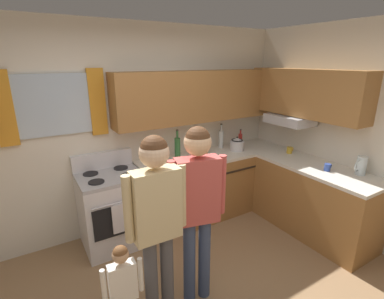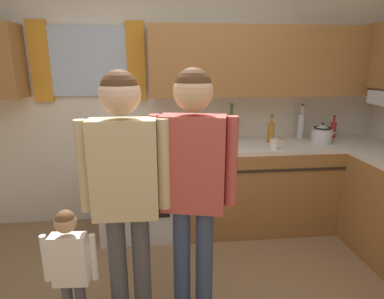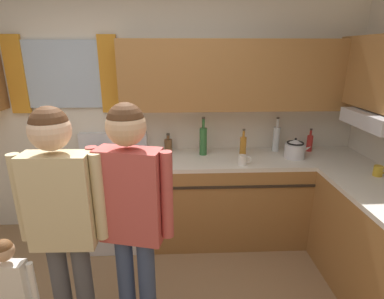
{
  "view_description": "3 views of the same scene",
  "coord_description": "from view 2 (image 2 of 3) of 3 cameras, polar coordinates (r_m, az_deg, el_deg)",
  "views": [
    {
      "loc": [
        -1.05,
        -1.54,
        2.16
      ],
      "look_at": [
        0.26,
        0.63,
        1.36
      ],
      "focal_mm": 26.69,
      "sensor_mm": 36.0,
      "label": 1
    },
    {
      "loc": [
        -0.07,
        -1.45,
        1.68
      ],
      "look_at": [
        0.15,
        0.58,
        1.12
      ],
      "focal_mm": 29.6,
      "sensor_mm": 36.0,
      "label": 2
    },
    {
      "loc": [
        0.42,
        -1.33,
        1.92
      ],
      "look_at": [
        0.51,
        0.87,
        1.21
      ],
      "focal_mm": 28.52,
      "sensor_mm": 36.0,
      "label": 3
    }
  ],
  "objects": [
    {
      "name": "bottle_squat_brown",
      "position": [
        3.28,
        0.5,
        2.89
      ],
      "size": [
        0.08,
        0.08,
        0.21
      ],
      "color": "brown",
      "rests_on": "kitchen_counter_run"
    },
    {
      "name": "kitchen_counter_run",
      "position": [
        3.25,
        24.04,
        -8.37
      ],
      "size": [
        2.21,
        2.14,
        0.9
      ],
      "color": "#9E6B38",
      "rests_on": "ground"
    },
    {
      "name": "bottle_tall_clear",
      "position": [
        3.58,
        19.03,
        4.15
      ],
      "size": [
        0.07,
        0.07,
        0.37
      ],
      "color": "silver",
      "rests_on": "kitchen_counter_run"
    },
    {
      "name": "mug_ceramic_white",
      "position": [
        3.07,
        14.68,
        0.97
      ],
      "size": [
        0.13,
        0.08,
        0.09
      ],
      "color": "white",
      "rests_on": "kitchen_counter_run"
    },
    {
      "name": "back_wall_unit",
      "position": [
        3.29,
        -3.41,
        11.27
      ],
      "size": [
        4.6,
        0.42,
        2.6
      ],
      "color": "silver",
      "rests_on": "ground"
    },
    {
      "name": "stovetop_kettle",
      "position": [
        3.45,
        22.37,
        2.65
      ],
      "size": [
        0.27,
        0.2,
        0.21
      ],
      "color": "silver",
      "rests_on": "kitchen_counter_run"
    },
    {
      "name": "bottle_wine_green",
      "position": [
        3.24,
        7.04,
        3.97
      ],
      "size": [
        0.08,
        0.08,
        0.39
      ],
      "color": "#2D6633",
      "rests_on": "kitchen_counter_run"
    },
    {
      "name": "adult_holding_child",
      "position": [
        1.85,
        -12.0,
        -5.36
      ],
      "size": [
        0.51,
        0.22,
        1.65
      ],
      "color": "#4C4C51",
      "rests_on": "ground"
    },
    {
      "name": "bottle_oil_amber",
      "position": [
        3.3,
        14.04,
        3.06
      ],
      "size": [
        0.06,
        0.06,
        0.29
      ],
      "color": "#B27223",
      "rests_on": "kitchen_counter_run"
    },
    {
      "name": "adult_in_plaid",
      "position": [
        1.88,
        0.2,
        -4.44
      ],
      "size": [
        0.5,
        0.24,
        1.66
      ],
      "color": "#38476B",
      "rests_on": "ground"
    },
    {
      "name": "bottle_sauce_red",
      "position": [
        3.74,
        24.08,
        3.33
      ],
      "size": [
        0.06,
        0.06,
        0.25
      ],
      "color": "red",
      "rests_on": "kitchen_counter_run"
    },
    {
      "name": "stove_oven",
      "position": [
        3.24,
        -9.55,
        -6.93
      ],
      "size": [
        0.71,
        0.67,
        1.1
      ],
      "color": "silver",
      "rests_on": "ground"
    },
    {
      "name": "small_child",
      "position": [
        2.05,
        -21.08,
        -18.75
      ],
      "size": [
        0.31,
        0.12,
        0.9
      ],
      "color": "#4C4C56",
      "rests_on": "ground"
    }
  ]
}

